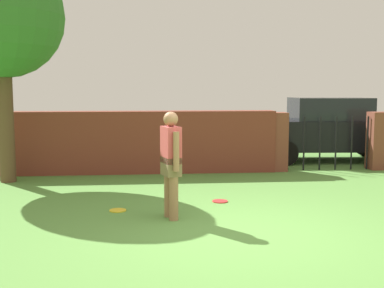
{
  "coord_description": "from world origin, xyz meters",
  "views": [
    {
      "loc": [
        -1.18,
        -6.31,
        1.95
      ],
      "look_at": [
        -0.42,
        2.05,
        1.0
      ],
      "focal_mm": 45.4,
      "sensor_mm": 36.0,
      "label": 1
    }
  ],
  "objects_px": {
    "frisbee_red": "(220,201)",
    "frisbee_yellow": "(118,210)",
    "tree": "(1,17)",
    "person": "(171,160)",
    "car": "(329,129)"
  },
  "relations": [
    {
      "from": "frisbee_red",
      "to": "frisbee_yellow",
      "type": "bearing_deg",
      "value": -164.43
    },
    {
      "from": "frisbee_red",
      "to": "frisbee_yellow",
      "type": "height_order",
      "value": "same"
    },
    {
      "from": "tree",
      "to": "frisbee_red",
      "type": "height_order",
      "value": "tree"
    },
    {
      "from": "person",
      "to": "frisbee_red",
      "type": "distance_m",
      "value": 1.62
    },
    {
      "from": "frisbee_red",
      "to": "car",
      "type": "bearing_deg",
      "value": 51.41
    },
    {
      "from": "tree",
      "to": "person",
      "type": "height_order",
      "value": "tree"
    },
    {
      "from": "car",
      "to": "frisbee_yellow",
      "type": "height_order",
      "value": "car"
    },
    {
      "from": "tree",
      "to": "person",
      "type": "relative_size",
      "value": 2.91
    },
    {
      "from": "person",
      "to": "frisbee_yellow",
      "type": "height_order",
      "value": "person"
    },
    {
      "from": "frisbee_red",
      "to": "tree",
      "type": "bearing_deg",
      "value": 152.05
    },
    {
      "from": "frisbee_red",
      "to": "frisbee_yellow",
      "type": "xyz_separation_m",
      "value": [
        -1.74,
        -0.48,
        0.0
      ]
    },
    {
      "from": "car",
      "to": "frisbee_yellow",
      "type": "distance_m",
      "value": 7.5
    },
    {
      "from": "tree",
      "to": "frisbee_yellow",
      "type": "height_order",
      "value": "tree"
    },
    {
      "from": "frisbee_yellow",
      "to": "car",
      "type": "bearing_deg",
      "value": 43.27
    },
    {
      "from": "tree",
      "to": "car",
      "type": "bearing_deg",
      "value": 16.91
    }
  ]
}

